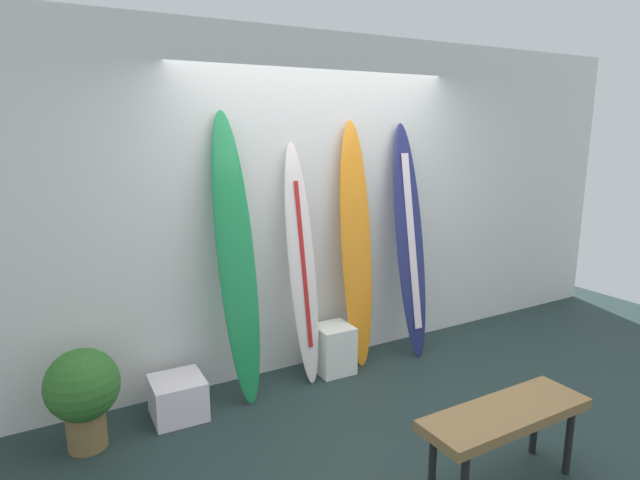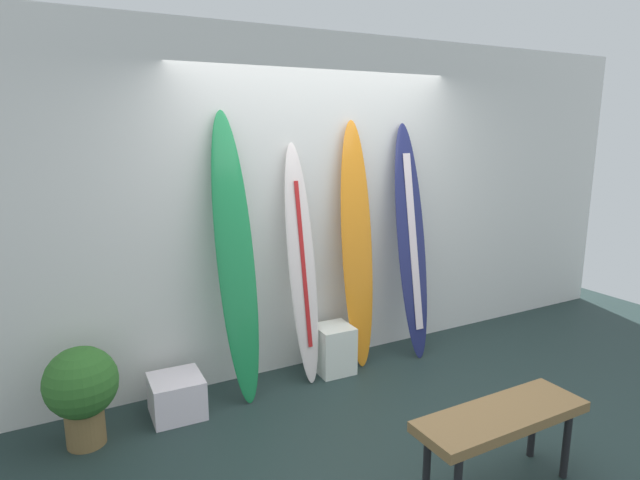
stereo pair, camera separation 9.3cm
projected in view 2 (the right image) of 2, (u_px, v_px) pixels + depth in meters
ground at (402, 425)px, 3.75m from camera, size 8.00×8.00×0.04m
wall_back at (315, 203)px, 4.57m from camera, size 7.20×0.20×2.80m
surfboard_emerald at (236, 260)px, 3.94m from camera, size 0.31×0.48×2.17m
surfboard_ivory at (302, 264)px, 4.25m from camera, size 0.25×0.39×1.93m
surfboard_sunset at (357, 246)px, 4.51m from camera, size 0.31×0.33×2.11m
surfboard_navy at (411, 242)px, 4.72m from camera, size 0.30×0.43×2.08m
display_block_left at (177, 396)px, 3.83m from camera, size 0.38×0.38×0.29m
display_block_center at (334, 349)px, 4.50m from camera, size 0.31×0.31×0.41m
potted_plant at (82, 388)px, 3.42m from camera, size 0.46×0.46×0.67m
bench at (501, 421)px, 2.99m from camera, size 1.06×0.34×0.48m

